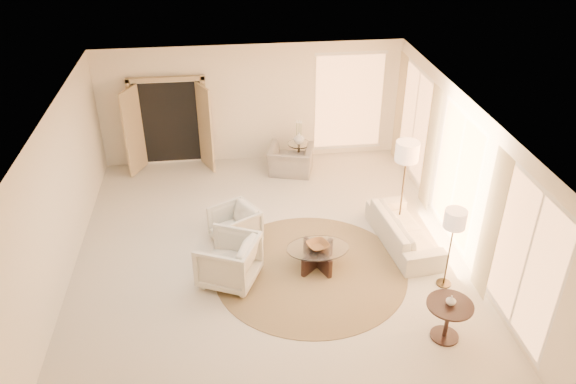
{
  "coord_description": "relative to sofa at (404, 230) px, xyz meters",
  "views": [
    {
      "loc": [
        -0.69,
        -8.28,
        6.27
      ],
      "look_at": [
        0.4,
        0.4,
        1.1
      ],
      "focal_mm": 35.0,
      "sensor_mm": 36.0,
      "label": 1
    }
  ],
  "objects": [
    {
      "name": "accent_chair",
      "position": [
        -1.76,
        3.05,
        0.14
      ],
      "size": [
        1.13,
        0.88,
        0.87
      ],
      "primitive_type": "imported",
      "rotation": [
        0.0,
        0.0,
        2.88
      ],
      "color": "gray",
      "rests_on": "room"
    },
    {
      "name": "side_table",
      "position": [
        -1.53,
        3.33,
        0.07
      ],
      "size": [
        0.53,
        0.53,
        0.61
      ],
      "rotation": [
        0.0,
        0.0,
        0.41
      ],
      "color": "#2F281B",
      "rests_on": "room"
    },
    {
      "name": "sofa",
      "position": [
        0.0,
        0.0,
        0.0
      ],
      "size": [
        1.01,
        2.11,
        0.59
      ],
      "primitive_type": "imported",
      "rotation": [
        0.0,
        0.0,
        1.68
      ],
      "color": "beige",
      "rests_on": "room"
    },
    {
      "name": "end_vase",
      "position": [
        -0.1,
        -2.44,
        0.43
      ],
      "size": [
        0.19,
        0.19,
        0.16
      ],
      "primitive_type": "imported",
      "rotation": [
        0.0,
        0.0,
        0.34
      ],
      "color": "silver",
      "rests_on": "end_table"
    },
    {
      "name": "armchair_left",
      "position": [
        -3.15,
        0.46,
        0.1
      ],
      "size": [
        1.01,
        1.03,
        0.8
      ],
      "primitive_type": "imported",
      "rotation": [
        0.0,
        0.0,
        -1.06
      ],
      "color": "beige",
      "rests_on": "room"
    },
    {
      "name": "floor_lamp_near",
      "position": [
        0.11,
        0.62,
        1.26
      ],
      "size": [
        0.44,
        0.44,
        1.83
      ],
      "rotation": [
        0.0,
        0.0,
        -0.26
      ],
      "color": "#2F281B",
      "rests_on": "room"
    },
    {
      "name": "room",
      "position": [
        -2.56,
        -0.07,
        1.1
      ],
      "size": [
        7.04,
        8.04,
        2.83
      ],
      "color": "beige",
      "rests_on": "ground"
    },
    {
      "name": "armchair_right",
      "position": [
        -3.3,
        -0.68,
        0.17
      ],
      "size": [
        1.15,
        1.18,
        0.94
      ],
      "primitive_type": "imported",
      "rotation": [
        0.0,
        0.0,
        -2.0
      ],
      "color": "beige",
      "rests_on": "room"
    },
    {
      "name": "coffee_table",
      "position": [
        -1.73,
        -0.49,
        -0.04
      ],
      "size": [
        1.32,
        1.32,
        0.41
      ],
      "rotation": [
        0.0,
        0.0,
        -0.21
      ],
      "color": "black",
      "rests_on": "room"
    },
    {
      "name": "end_table",
      "position": [
        -0.1,
        -2.44,
        0.15
      ],
      "size": [
        0.69,
        0.69,
        0.65
      ],
      "rotation": [
        0.0,
        0.0,
        -0.17
      ],
      "color": "black",
      "rests_on": "room"
    },
    {
      "name": "french_doors",
      "position": [
        -4.46,
        3.75,
        0.77
      ],
      "size": [
        1.95,
        0.66,
        2.16
      ],
      "color": "tan",
      "rests_on": "room"
    },
    {
      "name": "bowl",
      "position": [
        -1.73,
        -0.49,
        0.16
      ],
      "size": [
        0.49,
        0.49,
        0.09
      ],
      "primitive_type": "imported",
      "rotation": [
        0.0,
        0.0,
        0.36
      ],
      "color": "brown",
      "rests_on": "coffee_table"
    },
    {
      "name": "side_vase",
      "position": [
        -1.53,
        3.33,
        0.45
      ],
      "size": [
        0.28,
        0.28,
        0.27
      ],
      "primitive_type": "imported",
      "rotation": [
        0.0,
        0.0,
        0.09
      ],
      "color": "silver",
      "rests_on": "side_table"
    },
    {
      "name": "floor_lamp_far",
      "position": [
        0.34,
        -1.25,
        0.97
      ],
      "size": [
        0.36,
        0.36,
        1.49
      ],
      "rotation": [
        0.0,
        0.0,
        0.33
      ],
      "color": "#2F281B",
      "rests_on": "room"
    },
    {
      "name": "window_back_corner",
      "position": [
        -0.26,
        3.88,
        1.05
      ],
      "size": [
        1.7,
        0.1,
        2.4
      ],
      "primitive_type": null,
      "color": "#FFAC66",
      "rests_on": "room"
    },
    {
      "name": "curtains_right",
      "position": [
        0.84,
        0.93,
        1.0
      ],
      "size": [
        0.06,
        5.2,
        2.6
      ],
      "primitive_type": null,
      "color": "#C1B48A",
      "rests_on": "room"
    },
    {
      "name": "windows_right",
      "position": [
        0.89,
        0.03,
        1.05
      ],
      "size": [
        0.1,
        6.4,
        2.4
      ],
      "primitive_type": null,
      "color": "#FFAC66",
      "rests_on": "room"
    },
    {
      "name": "area_rug",
      "position": [
        -1.87,
        -0.6,
        -0.29
      ],
      "size": [
        4.52,
        4.52,
        0.01
      ],
      "primitive_type": "cylinder",
      "rotation": [
        0.0,
        0.0,
        -0.43
      ],
      "color": "#493821",
      "rests_on": "room"
    }
  ]
}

